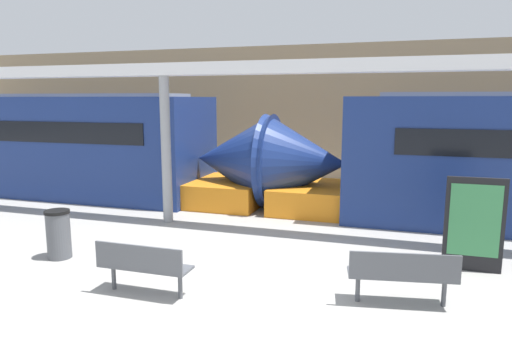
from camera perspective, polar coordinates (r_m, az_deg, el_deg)
ground_plane at (r=6.84m, az=-6.59°, el=-16.87°), size 60.00×60.00×0.00m
station_wall at (r=17.16m, az=9.03°, el=7.69°), size 56.00×0.20×5.00m
train_right at (r=16.39m, az=-23.81°, el=3.45°), size 14.72×2.93×3.20m
bench_near at (r=7.40m, az=-13.99°, el=-10.62°), size 1.49×0.44×0.86m
bench_far at (r=7.18m, az=17.83°, el=-11.42°), size 1.62×0.69×0.86m
trash_bin at (r=9.62m, az=-23.45°, el=-6.67°), size 0.47×0.47×0.94m
poster_board at (r=8.95m, az=25.60°, el=-5.47°), size 0.99×0.07×1.70m
support_column_near at (r=11.38m, az=-11.18°, el=3.13°), size 0.24×0.24×3.59m
canopy_beam at (r=11.33m, az=-11.50°, el=12.89°), size 28.00×0.60×0.28m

